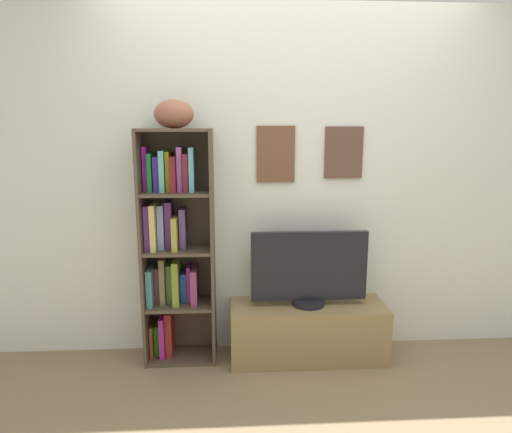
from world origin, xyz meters
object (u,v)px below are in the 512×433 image
(football, at_px, (174,114))
(tv_stand, at_px, (308,331))
(bookshelf, at_px, (173,246))
(television, at_px, (309,269))

(football, bearing_deg, tv_stand, -3.14)
(bookshelf, bearing_deg, tv_stand, -5.10)
(bookshelf, relative_size, television, 2.00)
(bookshelf, height_order, television, bookshelf)
(television, bearing_deg, bookshelf, 174.96)
(bookshelf, bearing_deg, television, -5.04)
(bookshelf, distance_m, tv_stand, 1.09)
(tv_stand, relative_size, television, 1.35)
(television, bearing_deg, football, 176.92)
(football, xyz_separation_m, tv_stand, (0.87, -0.05, -1.46))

